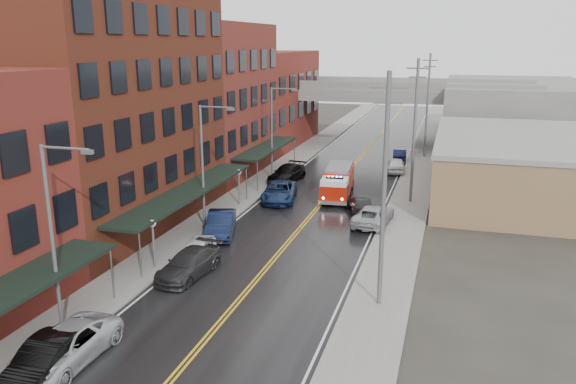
# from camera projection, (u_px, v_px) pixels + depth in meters

# --- Properties ---
(road) EXTENTS (11.00, 160.00, 0.02)m
(road) POSITION_uv_depth(u_px,v_px,m) (314.00, 212.00, 45.06)
(road) COLOR black
(road) RESTS_ON ground
(sidewalk_left) EXTENTS (3.00, 160.00, 0.15)m
(sidewalk_left) POSITION_uv_depth(u_px,v_px,m) (229.00, 204.00, 47.05)
(sidewalk_left) COLOR slate
(sidewalk_left) RESTS_ON ground
(sidewalk_right) EXTENTS (3.00, 160.00, 0.15)m
(sidewalk_right) POSITION_uv_depth(u_px,v_px,m) (406.00, 219.00, 43.05)
(sidewalk_right) COLOR slate
(sidewalk_right) RESTS_ON ground
(curb_left) EXTENTS (0.30, 160.00, 0.15)m
(curb_left) POSITION_uv_depth(u_px,v_px,m) (248.00, 206.00, 46.59)
(curb_left) COLOR gray
(curb_left) RESTS_ON ground
(curb_right) EXTENTS (0.30, 160.00, 0.15)m
(curb_right) POSITION_uv_depth(u_px,v_px,m) (385.00, 217.00, 43.50)
(curb_right) COLOR gray
(curb_right) RESTS_ON ground
(brick_building_b) EXTENTS (9.00, 20.00, 18.00)m
(brick_building_b) POSITION_uv_depth(u_px,v_px,m) (110.00, 104.00, 39.88)
(brick_building_b) COLOR #4C1F14
(brick_building_b) RESTS_ON ground
(brick_building_c) EXTENTS (9.00, 15.00, 15.00)m
(brick_building_c) POSITION_uv_depth(u_px,v_px,m) (212.00, 101.00, 56.47)
(brick_building_c) COLOR maroon
(brick_building_c) RESTS_ON ground
(brick_building_far) EXTENTS (9.00, 20.00, 12.00)m
(brick_building_far) POSITION_uv_depth(u_px,v_px,m) (267.00, 99.00, 73.06)
(brick_building_far) COLOR maroon
(brick_building_far) RESTS_ON ground
(tan_building) EXTENTS (14.00, 22.00, 5.00)m
(tan_building) POSITION_uv_depth(u_px,v_px,m) (518.00, 168.00, 49.29)
(tan_building) COLOR #8A664A
(tan_building) RESTS_ON ground
(right_far_block) EXTENTS (18.00, 30.00, 8.00)m
(right_far_block) POSITION_uv_depth(u_px,v_px,m) (514.00, 112.00, 76.12)
(right_far_block) COLOR slate
(right_far_block) RESTS_ON ground
(awning_1) EXTENTS (2.60, 18.00, 3.09)m
(awning_1) POSITION_uv_depth(u_px,v_px,m) (188.00, 191.00, 39.86)
(awning_1) COLOR black
(awning_1) RESTS_ON ground
(awning_2) EXTENTS (2.60, 13.00, 3.09)m
(awning_2) POSITION_uv_depth(u_px,v_px,m) (267.00, 148.00, 56.06)
(awning_2) COLOR black
(awning_2) RESTS_ON ground
(globe_lamp_1) EXTENTS (0.44, 0.44, 3.12)m
(globe_lamp_1) POSITION_uv_depth(u_px,v_px,m) (153.00, 233.00, 33.26)
(globe_lamp_1) COLOR #59595B
(globe_lamp_1) RESTS_ON ground
(globe_lamp_2) EXTENTS (0.44, 0.44, 3.12)m
(globe_lamp_2) POSITION_uv_depth(u_px,v_px,m) (239.00, 179.00, 46.22)
(globe_lamp_2) COLOR #59595B
(globe_lamp_2) RESTS_ON ground
(street_lamp_0) EXTENTS (2.64, 0.22, 9.00)m
(street_lamp_0) POSITION_uv_depth(u_px,v_px,m) (56.00, 229.00, 25.14)
(street_lamp_0) COLOR #59595B
(street_lamp_0) RESTS_ON ground
(street_lamp_1) EXTENTS (2.64, 0.22, 9.00)m
(street_lamp_1) POSITION_uv_depth(u_px,v_px,m) (205.00, 159.00, 39.95)
(street_lamp_1) COLOR #59595B
(street_lamp_1) RESTS_ON ground
(street_lamp_2) EXTENTS (2.64, 0.22, 9.00)m
(street_lamp_2) POSITION_uv_depth(u_px,v_px,m) (274.00, 127.00, 54.77)
(street_lamp_2) COLOR #59595B
(street_lamp_2) RESTS_ON ground
(utility_pole_0) EXTENTS (1.80, 0.24, 12.00)m
(utility_pole_0) POSITION_uv_depth(u_px,v_px,m) (384.00, 189.00, 27.56)
(utility_pole_0) COLOR #59595B
(utility_pole_0) RESTS_ON ground
(utility_pole_1) EXTENTS (1.80, 0.24, 12.00)m
(utility_pole_1) POSITION_uv_depth(u_px,v_px,m) (414.00, 129.00, 46.08)
(utility_pole_1) COLOR #59595B
(utility_pole_1) RESTS_ON ground
(utility_pole_2) EXTENTS (1.80, 0.24, 12.00)m
(utility_pole_2) POSITION_uv_depth(u_px,v_px,m) (427.00, 104.00, 64.59)
(utility_pole_2) COLOR #59595B
(utility_pole_2) RESTS_ON ground
(overpass) EXTENTS (40.00, 10.00, 7.50)m
(overpass) POSITION_uv_depth(u_px,v_px,m) (373.00, 99.00, 73.13)
(overpass) COLOR slate
(overpass) RESTS_ON ground
(fire_truck) EXTENTS (3.40, 7.37, 2.63)m
(fire_truck) POSITION_uv_depth(u_px,v_px,m) (338.00, 182.00, 49.04)
(fire_truck) COLOR #A21607
(fire_truck) RESTS_ON ground
(parked_car_left_1) EXTENTS (2.12, 4.92, 1.58)m
(parked_car_left_1) POSITION_uv_depth(u_px,v_px,m) (45.00, 360.00, 22.81)
(parked_car_left_1) COLOR black
(parked_car_left_1) RESTS_ON ground
(parked_car_left_2) EXTENTS (2.64, 5.55, 1.53)m
(parked_car_left_2) POSITION_uv_depth(u_px,v_px,m) (65.00, 347.00, 23.81)
(parked_car_left_2) COLOR #ADB0B5
(parked_car_left_2) RESTS_ON ground
(parked_car_left_3) EXTENTS (2.61, 5.36, 1.50)m
(parked_car_left_3) POSITION_uv_depth(u_px,v_px,m) (189.00, 264.00, 32.72)
(parked_car_left_3) COLOR #28282B
(parked_car_left_3) RESTS_ON ground
(parked_car_left_4) EXTENTS (2.41, 4.52, 1.46)m
(parked_car_left_4) POSITION_uv_depth(u_px,v_px,m) (197.00, 251.00, 34.75)
(parked_car_left_4) COLOR white
(parked_car_left_4) RESTS_ON ground
(parked_car_left_5) EXTENTS (3.19, 5.39, 1.68)m
(parked_car_left_5) POSITION_uv_depth(u_px,v_px,m) (221.00, 224.00, 39.55)
(parked_car_left_5) COLOR #0E1632
(parked_car_left_5) RESTS_ON ground
(parked_car_left_6) EXTENTS (3.69, 6.17, 1.61)m
(parked_car_left_6) POSITION_uv_depth(u_px,v_px,m) (279.00, 192.00, 48.15)
(parked_car_left_6) COLOR navy
(parked_car_left_6) RESTS_ON ground
(parked_car_left_7) EXTENTS (3.02, 5.79, 1.60)m
(parked_car_left_7) POSITION_uv_depth(u_px,v_px,m) (287.00, 173.00, 54.74)
(parked_car_left_7) COLOR black
(parked_car_left_7) RESTS_ON ground
(parked_car_right_0) EXTENTS (2.83, 5.49, 1.48)m
(parked_car_right_0) POSITION_uv_depth(u_px,v_px,m) (373.00, 215.00, 41.84)
(parked_car_right_0) COLOR #A0A2A8
(parked_car_right_0) RESTS_ON ground
(parked_car_right_1) EXTENTS (3.25, 4.98, 1.34)m
(parked_car_right_1) POSITION_uv_depth(u_px,v_px,m) (361.00, 205.00, 44.78)
(parked_car_right_1) COLOR #252527
(parked_car_right_1) RESTS_ON ground
(parked_car_right_2) EXTENTS (2.31, 4.71, 1.55)m
(parked_car_right_2) POSITION_uv_depth(u_px,v_px,m) (396.00, 165.00, 58.55)
(parked_car_right_2) COLOR silver
(parked_car_right_2) RESTS_ON ground
(parked_car_right_3) EXTENTS (1.88, 4.31, 1.38)m
(parked_car_right_3) POSITION_uv_depth(u_px,v_px,m) (399.00, 155.00, 64.18)
(parked_car_right_3) COLOR black
(parked_car_right_3) RESTS_ON ground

